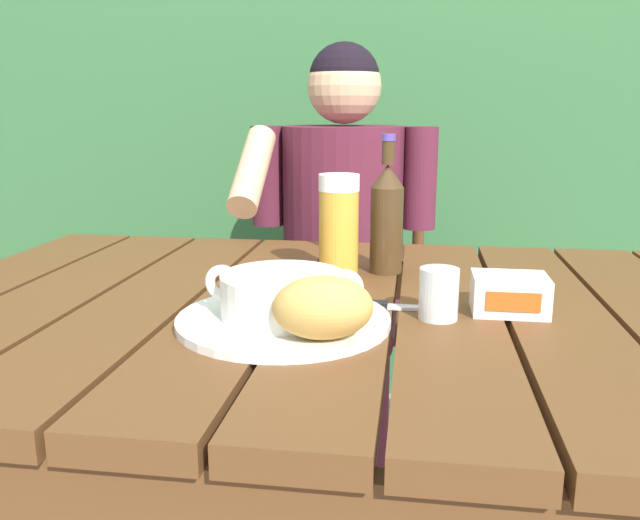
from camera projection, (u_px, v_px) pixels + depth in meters
dining_table at (345, 354)px, 1.03m from camera, size 1.42×0.91×0.74m
hedge_backdrop at (408, 105)px, 2.46m from camera, size 3.67×0.77×2.23m
chair_near_diner at (348, 307)px, 1.94m from camera, size 0.44×0.40×0.91m
person_eating at (340, 237)px, 1.70m from camera, size 0.48×0.47×1.20m
serving_plate at (284, 320)px, 0.90m from camera, size 0.30×0.30×0.01m
soup_bowl at (283, 294)px, 0.90m from camera, size 0.22×0.17×0.07m
bread_roll at (323, 307)px, 0.81m from camera, size 0.15×0.12×0.08m
beer_glass at (339, 227)px, 1.13m from camera, size 0.07×0.07×0.18m
beer_bottle at (387, 217)px, 1.17m from camera, size 0.06×0.06×0.25m
water_glass_small at (439, 294)px, 0.92m from camera, size 0.06×0.06×0.07m
butter_tub at (509, 294)px, 0.95m from camera, size 0.11×0.08×0.06m
table_knife at (386, 306)px, 0.97m from camera, size 0.17×0.02×0.01m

